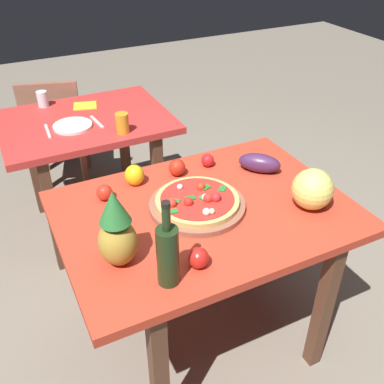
{
  "coord_description": "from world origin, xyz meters",
  "views": [
    {
      "loc": [
        -0.71,
        -1.33,
        1.87
      ],
      "look_at": [
        -0.03,
        0.07,
        0.82
      ],
      "focal_mm": 41.46,
      "sensor_mm": 36.0,
      "label": 1
    }
  ],
  "objects_px": {
    "wine_bottle": "(168,254)",
    "fork_utensil": "(48,131)",
    "display_table": "(205,227)",
    "pizza_board": "(197,205)",
    "knife_utensil": "(97,122)",
    "tomato_by_bottle": "(177,167)",
    "background_table": "(87,138)",
    "dining_chair": "(56,127)",
    "napkin_folded": "(85,106)",
    "eggplant": "(259,163)",
    "bell_pepper": "(134,175)",
    "dinner_plate": "(73,126)",
    "tomato_near_board": "(104,193)",
    "tomato_beside_pepper": "(208,160)",
    "tomato_at_corner": "(198,258)",
    "pineapple_left": "(117,232)",
    "drinking_glass_juice": "(122,123)",
    "pizza": "(198,200)",
    "drinking_glass_water": "(43,99)",
    "melon": "(313,189)"
  },
  "relations": [
    {
      "from": "dining_chair",
      "to": "tomato_beside_pepper",
      "type": "bearing_deg",
      "value": 125.74
    },
    {
      "from": "tomato_by_bottle",
      "to": "knife_utensil",
      "type": "relative_size",
      "value": 0.44
    },
    {
      "from": "eggplant",
      "to": "tomato_near_board",
      "type": "relative_size",
      "value": 2.85
    },
    {
      "from": "display_table",
      "to": "wine_bottle",
      "type": "relative_size",
      "value": 3.68
    },
    {
      "from": "tomato_near_board",
      "to": "tomato_by_bottle",
      "type": "relative_size",
      "value": 0.88
    },
    {
      "from": "bell_pepper",
      "to": "dinner_plate",
      "type": "xyz_separation_m",
      "value": [
        -0.11,
        0.71,
        -0.04
      ]
    },
    {
      "from": "display_table",
      "to": "tomato_near_board",
      "type": "height_order",
      "value": "tomato_near_board"
    },
    {
      "from": "display_table",
      "to": "background_table",
      "type": "bearing_deg",
      "value": 101.21
    },
    {
      "from": "display_table",
      "to": "wine_bottle",
      "type": "height_order",
      "value": "wine_bottle"
    },
    {
      "from": "pizza_board",
      "to": "fork_utensil",
      "type": "distance_m",
      "value": 1.09
    },
    {
      "from": "display_table",
      "to": "background_table",
      "type": "distance_m",
      "value": 1.14
    },
    {
      "from": "pizza",
      "to": "pineapple_left",
      "type": "xyz_separation_m",
      "value": [
        -0.4,
        -0.17,
        0.1
      ]
    },
    {
      "from": "background_table",
      "to": "tomato_beside_pepper",
      "type": "relative_size",
      "value": 15.63
    },
    {
      "from": "pizza_board",
      "to": "knife_utensil",
      "type": "xyz_separation_m",
      "value": [
        -0.14,
        1.01,
        -0.01
      ]
    },
    {
      "from": "wine_bottle",
      "to": "fork_utensil",
      "type": "bearing_deg",
      "value": 96.11
    },
    {
      "from": "tomato_beside_pepper",
      "to": "tomato_near_board",
      "type": "bearing_deg",
      "value": -174.1
    },
    {
      "from": "pineapple_left",
      "to": "eggplant",
      "type": "bearing_deg",
      "value": 21.12
    },
    {
      "from": "display_table",
      "to": "dining_chair",
      "type": "height_order",
      "value": "dining_chair"
    },
    {
      "from": "tomato_by_bottle",
      "to": "napkin_folded",
      "type": "bearing_deg",
      "value": 100.09
    },
    {
      "from": "background_table",
      "to": "fork_utensil",
      "type": "bearing_deg",
      "value": -160.38
    },
    {
      "from": "pizza_board",
      "to": "dinner_plate",
      "type": "bearing_deg",
      "value": 105.69
    },
    {
      "from": "eggplant",
      "to": "dinner_plate",
      "type": "relative_size",
      "value": 0.91
    },
    {
      "from": "drinking_glass_juice",
      "to": "dinner_plate",
      "type": "relative_size",
      "value": 0.51
    },
    {
      "from": "tomato_beside_pepper",
      "to": "tomato_at_corner",
      "type": "distance_m",
      "value": 0.7
    },
    {
      "from": "pizza_board",
      "to": "drinking_glass_water",
      "type": "relative_size",
      "value": 4.21
    },
    {
      "from": "tomato_at_corner",
      "to": "pineapple_left",
      "type": "bearing_deg",
      "value": 149.08
    },
    {
      "from": "background_table",
      "to": "eggplant",
      "type": "bearing_deg",
      "value": -58.15
    },
    {
      "from": "pizza",
      "to": "dinner_plate",
      "type": "relative_size",
      "value": 1.6
    },
    {
      "from": "dining_chair",
      "to": "napkin_folded",
      "type": "xyz_separation_m",
      "value": [
        0.15,
        -0.41,
        0.29
      ]
    },
    {
      "from": "pineapple_left",
      "to": "eggplant",
      "type": "xyz_separation_m",
      "value": [
        0.8,
        0.31,
        -0.09
      ]
    },
    {
      "from": "tomato_near_board",
      "to": "napkin_folded",
      "type": "bearing_deg",
      "value": 79.77
    },
    {
      "from": "pizza_board",
      "to": "dining_chair",
      "type": "bearing_deg",
      "value": 99.67
    },
    {
      "from": "pizza",
      "to": "drinking_glass_water",
      "type": "bearing_deg",
      "value": 105.05
    },
    {
      "from": "knife_utensil",
      "to": "napkin_folded",
      "type": "height_order",
      "value": "knife_utensil"
    },
    {
      "from": "knife_utensil",
      "to": "drinking_glass_juice",
      "type": "bearing_deg",
      "value": -69.12
    },
    {
      "from": "pineapple_left",
      "to": "drinking_glass_juice",
      "type": "bearing_deg",
      "value": 70.57
    },
    {
      "from": "pizza_board",
      "to": "melon",
      "type": "distance_m",
      "value": 0.48
    },
    {
      "from": "pineapple_left",
      "to": "drinking_glass_juice",
      "type": "height_order",
      "value": "pineapple_left"
    },
    {
      "from": "wine_bottle",
      "to": "tomato_beside_pepper",
      "type": "bearing_deg",
      "value": 52.45
    },
    {
      "from": "background_table",
      "to": "tomato_by_bottle",
      "type": "distance_m",
      "value": 0.86
    },
    {
      "from": "tomato_at_corner",
      "to": "napkin_folded",
      "type": "bearing_deg",
      "value": 89.52
    },
    {
      "from": "dining_chair",
      "to": "eggplant",
      "type": "distance_m",
      "value": 1.73
    },
    {
      "from": "wine_bottle",
      "to": "tomato_near_board",
      "type": "height_order",
      "value": "wine_bottle"
    },
    {
      "from": "tomato_near_board",
      "to": "tomato_at_corner",
      "type": "distance_m",
      "value": 0.58
    },
    {
      "from": "wine_bottle",
      "to": "tomato_by_bottle",
      "type": "distance_m",
      "value": 0.7
    },
    {
      "from": "wine_bottle",
      "to": "pineapple_left",
      "type": "relative_size",
      "value": 1.08
    },
    {
      "from": "background_table",
      "to": "tomato_beside_pepper",
      "type": "xyz_separation_m",
      "value": [
        0.4,
        -0.8,
        0.15
      ]
    },
    {
      "from": "tomato_at_corner",
      "to": "tomato_beside_pepper",
      "type": "bearing_deg",
      "value": 59.46
    },
    {
      "from": "tomato_by_bottle",
      "to": "wine_bottle",
      "type": "bearing_deg",
      "value": -117.0
    },
    {
      "from": "background_table",
      "to": "dinner_plate",
      "type": "height_order",
      "value": "dinner_plate"
    }
  ]
}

